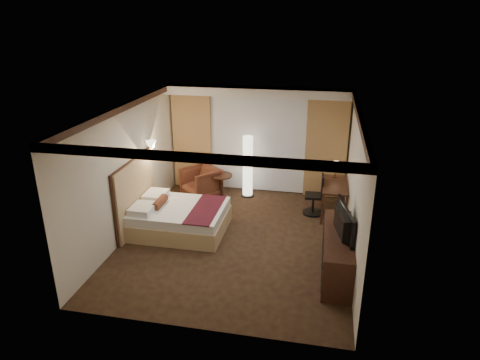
% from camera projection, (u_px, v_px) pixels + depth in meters
% --- Properties ---
extents(floor, '(4.50, 5.50, 0.01)m').
position_uv_depth(floor, '(236.00, 239.00, 8.80)').
color(floor, black).
rests_on(floor, ground).
extents(ceiling, '(4.50, 5.50, 0.01)m').
position_uv_depth(ceiling, '(236.00, 109.00, 7.82)').
color(ceiling, white).
rests_on(ceiling, back_wall).
extents(back_wall, '(4.50, 0.02, 2.70)m').
position_uv_depth(back_wall, '(258.00, 140.00, 10.82)').
color(back_wall, beige).
rests_on(back_wall, floor).
extents(left_wall, '(0.02, 5.50, 2.70)m').
position_uv_depth(left_wall, '(128.00, 170.00, 8.72)').
color(left_wall, beige).
rests_on(left_wall, floor).
extents(right_wall, '(0.02, 5.50, 2.70)m').
position_uv_depth(right_wall, '(355.00, 186.00, 7.90)').
color(right_wall, beige).
rests_on(right_wall, floor).
extents(crown_molding, '(4.50, 5.50, 0.12)m').
position_uv_depth(crown_molding, '(236.00, 112.00, 7.84)').
color(crown_molding, black).
rests_on(crown_molding, ceiling).
extents(soffit, '(4.50, 0.50, 0.20)m').
position_uv_depth(soffit, '(257.00, 92.00, 10.14)').
color(soffit, white).
rests_on(soffit, ceiling).
extents(curtain_sheer, '(2.48, 0.04, 2.45)m').
position_uv_depth(curtain_sheer, '(258.00, 144.00, 10.79)').
color(curtain_sheer, silver).
rests_on(curtain_sheer, back_wall).
extents(curtain_left_drape, '(1.00, 0.14, 2.45)m').
position_uv_depth(curtain_left_drape, '(192.00, 141.00, 11.04)').
color(curtain_left_drape, tan).
rests_on(curtain_left_drape, back_wall).
extents(curtain_right_drape, '(1.00, 0.14, 2.45)m').
position_uv_depth(curtain_right_drape, '(326.00, 149.00, 10.42)').
color(curtain_right_drape, tan).
rests_on(curtain_right_drape, back_wall).
extents(wall_sconce, '(0.24, 0.24, 0.24)m').
position_uv_depth(wall_sconce, '(151.00, 146.00, 9.39)').
color(wall_sconce, white).
rests_on(wall_sconce, left_wall).
extents(bed, '(1.90, 1.48, 0.56)m').
position_uv_depth(bed, '(180.00, 219.00, 9.04)').
color(bed, white).
rests_on(bed, floor).
extents(headboard, '(0.12, 1.78, 1.50)m').
position_uv_depth(headboard, '(136.00, 195.00, 9.04)').
color(headboard, tan).
rests_on(headboard, floor).
extents(armchair, '(1.10, 1.09, 0.83)m').
position_uv_depth(armchair, '(201.00, 181.00, 10.73)').
color(armchair, '#522918').
rests_on(armchair, floor).
extents(side_table, '(0.55, 0.55, 0.61)m').
position_uv_depth(side_table, '(221.00, 186.00, 10.68)').
color(side_table, black).
rests_on(side_table, floor).
extents(floor_lamp, '(0.33, 0.33, 1.58)m').
position_uv_depth(floor_lamp, '(248.00, 167.00, 10.61)').
color(floor_lamp, white).
rests_on(floor_lamp, floor).
extents(desk, '(0.55, 1.21, 0.75)m').
position_uv_depth(desk, '(334.00, 199.00, 9.75)').
color(desk, black).
rests_on(desk, floor).
extents(desk_lamp, '(0.18, 0.18, 0.34)m').
position_uv_depth(desk_lamp, '(336.00, 170.00, 9.96)').
color(desk_lamp, '#FFD899').
rests_on(desk_lamp, desk).
extents(office_chair, '(0.49, 0.49, 0.97)m').
position_uv_depth(office_chair, '(314.00, 194.00, 9.75)').
color(office_chair, black).
rests_on(office_chair, floor).
extents(dresser, '(0.50, 1.96, 0.76)m').
position_uv_depth(dresser, '(337.00, 253.00, 7.57)').
color(dresser, black).
rests_on(dresser, floor).
extents(television, '(0.87, 1.26, 0.15)m').
position_uv_depth(television, '(339.00, 216.00, 7.31)').
color(television, black).
rests_on(television, dresser).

